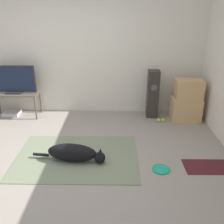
{
  "coord_description": "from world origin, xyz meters",
  "views": [
    {
      "loc": [
        0.74,
        -3.15,
        2.13
      ],
      "look_at": [
        0.68,
        0.92,
        0.45
      ],
      "focal_mm": 40.0,
      "sensor_mm": 36.0,
      "label": 1
    }
  ],
  "objects_px": {
    "tennis_ball_by_boxes": "(163,120)",
    "frisbee": "(161,169)",
    "tv_stand": "(15,96)",
    "tv": "(13,80)",
    "cardboard_box_upper": "(189,89)",
    "cardboard_box_lower": "(186,109)",
    "dog": "(74,153)",
    "tennis_ball_near_speaker": "(159,120)",
    "game_console": "(12,113)",
    "floor_speaker": "(153,94)"
  },
  "relations": [
    {
      "from": "tennis_ball_by_boxes",
      "to": "frisbee",
      "type": "bearing_deg",
      "value": -101.01
    },
    {
      "from": "tv_stand",
      "to": "tv",
      "type": "relative_size",
      "value": 1.05
    },
    {
      "from": "tv",
      "to": "cardboard_box_upper",
      "type": "bearing_deg",
      "value": -3.26
    },
    {
      "from": "cardboard_box_lower",
      "to": "tennis_ball_by_boxes",
      "type": "xyz_separation_m",
      "value": [
        -0.45,
        -0.09,
        -0.2
      ]
    },
    {
      "from": "cardboard_box_upper",
      "to": "tennis_ball_by_boxes",
      "type": "xyz_separation_m",
      "value": [
        -0.47,
        -0.07,
        -0.63
      ]
    },
    {
      "from": "dog",
      "to": "cardboard_box_upper",
      "type": "bearing_deg",
      "value": 36.85
    },
    {
      "from": "tennis_ball_near_speaker",
      "to": "tv",
      "type": "bearing_deg",
      "value": 174.37
    },
    {
      "from": "frisbee",
      "to": "tv",
      "type": "height_order",
      "value": "tv"
    },
    {
      "from": "game_console",
      "to": "cardboard_box_lower",
      "type": "bearing_deg",
      "value": -3.23
    },
    {
      "from": "tennis_ball_near_speaker",
      "to": "floor_speaker",
      "type": "bearing_deg",
      "value": 110.53
    },
    {
      "from": "dog",
      "to": "floor_speaker",
      "type": "distance_m",
      "value": 2.25
    },
    {
      "from": "tv",
      "to": "tennis_ball_near_speaker",
      "type": "xyz_separation_m",
      "value": [
        2.99,
        -0.29,
        -0.76
      ]
    },
    {
      "from": "dog",
      "to": "game_console",
      "type": "relative_size",
      "value": 3.28
    },
    {
      "from": "floor_speaker",
      "to": "tv",
      "type": "height_order",
      "value": "tv"
    },
    {
      "from": "tv_stand",
      "to": "dog",
      "type": "bearing_deg",
      "value": -49.28
    },
    {
      "from": "tennis_ball_by_boxes",
      "to": "tennis_ball_near_speaker",
      "type": "distance_m",
      "value": 0.1
    },
    {
      "from": "floor_speaker",
      "to": "tv_stand",
      "type": "height_order",
      "value": "floor_speaker"
    },
    {
      "from": "cardboard_box_upper",
      "to": "floor_speaker",
      "type": "height_order",
      "value": "floor_speaker"
    },
    {
      "from": "cardboard_box_lower",
      "to": "tv",
      "type": "xyz_separation_m",
      "value": [
        -3.54,
        0.18,
        0.56
      ]
    },
    {
      "from": "dog",
      "to": "cardboard_box_upper",
      "type": "height_order",
      "value": "cardboard_box_upper"
    },
    {
      "from": "tennis_ball_near_speaker",
      "to": "cardboard_box_lower",
      "type": "bearing_deg",
      "value": 11.27
    },
    {
      "from": "cardboard_box_upper",
      "to": "frisbee",
      "type": "bearing_deg",
      "value": -114.44
    },
    {
      "from": "frisbee",
      "to": "game_console",
      "type": "relative_size",
      "value": 0.74
    },
    {
      "from": "cardboard_box_upper",
      "to": "tv",
      "type": "distance_m",
      "value": 3.56
    },
    {
      "from": "frisbee",
      "to": "floor_speaker",
      "type": "distance_m",
      "value": 2.0
    },
    {
      "from": "dog",
      "to": "tennis_ball_by_boxes",
      "type": "distance_m",
      "value": 2.17
    },
    {
      "from": "cardboard_box_upper",
      "to": "tv",
      "type": "height_order",
      "value": "tv"
    },
    {
      "from": "tv",
      "to": "tennis_ball_by_boxes",
      "type": "height_order",
      "value": "tv"
    },
    {
      "from": "floor_speaker",
      "to": "tv_stand",
      "type": "distance_m",
      "value": 2.88
    },
    {
      "from": "floor_speaker",
      "to": "game_console",
      "type": "relative_size",
      "value": 2.95
    },
    {
      "from": "floor_speaker",
      "to": "tennis_ball_near_speaker",
      "type": "distance_m",
      "value": 0.56
    },
    {
      "from": "frisbee",
      "to": "tennis_ball_near_speaker",
      "type": "bearing_deg",
      "value": 82.22
    },
    {
      "from": "tennis_ball_by_boxes",
      "to": "tennis_ball_near_speaker",
      "type": "relative_size",
      "value": 1.0
    },
    {
      "from": "cardboard_box_lower",
      "to": "tennis_ball_by_boxes",
      "type": "distance_m",
      "value": 0.51
    },
    {
      "from": "cardboard_box_lower",
      "to": "cardboard_box_upper",
      "type": "relative_size",
      "value": 1.12
    },
    {
      "from": "tv_stand",
      "to": "tennis_ball_near_speaker",
      "type": "distance_m",
      "value": 3.03
    },
    {
      "from": "frisbee",
      "to": "cardboard_box_lower",
      "type": "height_order",
      "value": "cardboard_box_lower"
    },
    {
      "from": "cardboard_box_upper",
      "to": "floor_speaker",
      "type": "xyz_separation_m",
      "value": [
        -0.68,
        0.2,
        -0.17
      ]
    },
    {
      "from": "cardboard_box_lower",
      "to": "tennis_ball_near_speaker",
      "type": "xyz_separation_m",
      "value": [
        -0.55,
        -0.11,
        -0.2
      ]
    },
    {
      "from": "frisbee",
      "to": "tv_stand",
      "type": "xyz_separation_m",
      "value": [
        -2.76,
        1.94,
        0.43
      ]
    },
    {
      "from": "frisbee",
      "to": "game_console",
      "type": "distance_m",
      "value": 3.51
    },
    {
      "from": "tennis_ball_by_boxes",
      "to": "game_console",
      "type": "xyz_separation_m",
      "value": [
        -3.23,
        0.3,
        0.01
      ]
    },
    {
      "from": "floor_speaker",
      "to": "tennis_ball_by_boxes",
      "type": "distance_m",
      "value": 0.58
    },
    {
      "from": "cardboard_box_lower",
      "to": "cardboard_box_upper",
      "type": "height_order",
      "value": "cardboard_box_upper"
    },
    {
      "from": "dog",
      "to": "cardboard_box_lower",
      "type": "relative_size",
      "value": 1.91
    },
    {
      "from": "cardboard_box_lower",
      "to": "tv_stand",
      "type": "relative_size",
      "value": 0.59
    },
    {
      "from": "tv_stand",
      "to": "tennis_ball_by_boxes",
      "type": "relative_size",
      "value": 14.99
    },
    {
      "from": "dog",
      "to": "tennis_ball_by_boxes",
      "type": "bearing_deg",
      "value": 42.7
    },
    {
      "from": "floor_speaker",
      "to": "tv_stand",
      "type": "bearing_deg",
      "value": 179.96
    },
    {
      "from": "dog",
      "to": "tennis_ball_near_speaker",
      "type": "distance_m",
      "value": 2.08
    }
  ]
}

